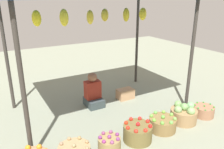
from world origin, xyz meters
TOP-DOWN VIEW (x-y plane):
  - ground_plane at (0.00, 0.00)m, footprint 14.00×14.00m
  - market_stall_structure at (-0.01, 0.01)m, footprint 3.62×2.22m
  - vendor_person at (-0.07, 0.18)m, footprint 0.36×0.44m
  - basket_purple_onions at (-0.54, -1.39)m, footprint 0.37×0.37m
  - basket_red_tomatoes at (0.01, -1.41)m, footprint 0.50×0.50m
  - basket_green_apples at (0.61, -1.37)m, footprint 0.50×0.50m
  - basket_cabbages at (1.16, -1.36)m, footprint 0.51×0.51m
  - basket_green_chilies at (1.71, -1.40)m, footprint 0.41×0.41m
  - wooden_crate_near_vendor at (0.76, 0.13)m, footprint 0.40×0.26m

SIDE VIEW (x-z plane):
  - ground_plane at x=0.00m, z-range 0.00..0.00m
  - basket_green_chilies at x=1.71m, z-range -0.01..0.23m
  - basket_purple_onions at x=-0.54m, z-range -0.02..0.26m
  - wooden_crate_near_vendor at x=0.76m, z-range 0.00..0.24m
  - basket_green_apples at x=0.61m, z-range -0.02..0.28m
  - basket_red_tomatoes at x=0.01m, z-range -0.02..0.33m
  - basket_cabbages at x=1.16m, z-range -0.03..0.37m
  - vendor_person at x=-0.07m, z-range -0.09..0.69m
  - market_stall_structure at x=-0.01m, z-range 1.00..3.36m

